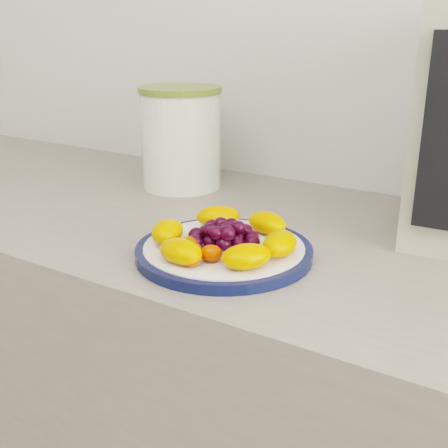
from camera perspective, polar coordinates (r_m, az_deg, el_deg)
The scene contains 6 objects.
plate_rim at distance 0.81m, azimuth 0.00°, elevation -2.83°, with size 0.26×0.26×0.01m, color #0B143C.
plate_face at distance 0.81m, azimuth 0.00°, elevation -2.76°, with size 0.23×0.23×0.02m, color white.
canister at distance 1.15m, azimuth -4.38°, elevation 8.42°, with size 0.16×0.16×0.19m, color #57701D.
canister_lid at distance 1.13m, azimuth -4.52°, elevation 13.46°, with size 0.17×0.17×0.01m, color olive.
appliance_panel at distance 0.81m, azimuth 21.68°, elevation 8.51°, with size 0.06×0.02×0.26m, color black.
fruit_plate at distance 0.80m, azimuth -0.06°, elevation -1.28°, with size 0.22×0.22×0.04m.
Camera 1 is at (0.34, 0.43, 1.22)m, focal length 45.00 mm.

